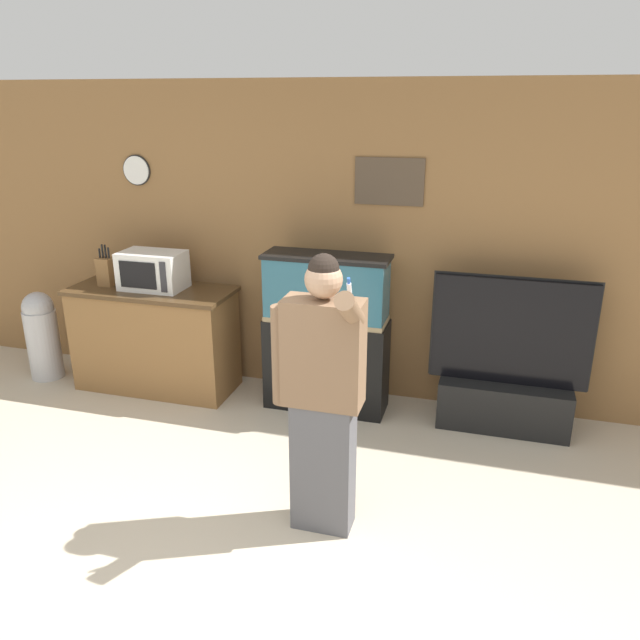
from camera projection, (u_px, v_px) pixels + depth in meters
The scene contains 9 objects.
ground_plane at pixel (178, 637), 3.01m from camera, with size 18.00×18.00×0.00m, color beige.
wall_back_paneled at pixel (332, 244), 5.18m from camera, with size 10.00×0.08×2.60m.
counter_island at pixel (155, 338), 5.47m from camera, with size 1.42×0.59×0.92m.
microwave at pixel (153, 270), 5.27m from camera, with size 0.53×0.34×0.32m.
knife_block at pixel (106, 271), 5.36m from camera, with size 0.13×0.11×0.35m.
aquarium_on_stand at pixel (326, 334), 5.04m from camera, with size 1.00×0.35×1.31m.
tv_on_stand at pixel (505, 385), 4.83m from camera, with size 1.20×0.40×1.22m.
person_standing at pixel (322, 394), 3.52m from camera, with size 0.53×0.40×1.69m.
trash_bin at pixel (42, 334), 5.68m from camera, with size 0.29×0.29×0.82m.
Camera 1 is at (1.30, -2.04, 2.46)m, focal length 35.00 mm.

